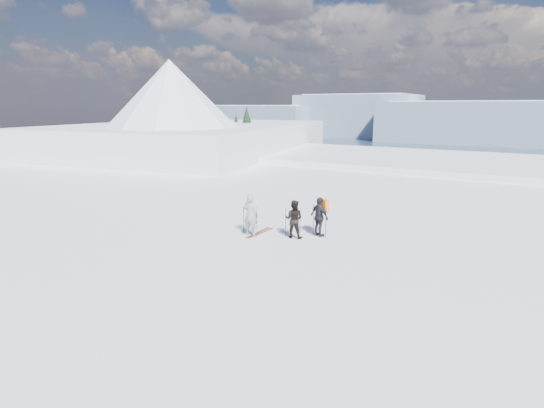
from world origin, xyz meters
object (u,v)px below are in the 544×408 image
Objects in this scene: skier_grey at (250,215)px; skis_loose at (259,233)px; skier_dark at (294,219)px; skier_pack at (319,217)px.

skier_grey reaches higher than skis_loose.
skis_loose is at bearing -5.01° from skier_dark.
skis_loose is (0.16, 0.42, -0.84)m from skier_grey.
skier_grey is 1.06× the size of skier_pack.
skier_grey reaches higher than skier_pack.
skier_pack is (0.80, 0.68, 0.04)m from skier_dark.
skis_loose is (-1.50, -0.17, -0.75)m from skier_dark.
skier_pack reaches higher than skis_loose.
skier_pack is 0.95× the size of skis_loose.
skier_dark is 1.05m from skier_pack.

